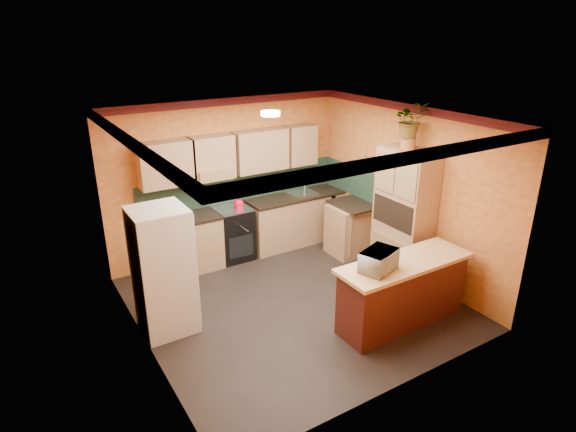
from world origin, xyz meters
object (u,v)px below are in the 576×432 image
object	(u,v)px
fridge	(163,271)
microwave	(379,260)
pantry	(404,217)
stove	(233,233)
breakfast_bar	(402,294)
base_cabinets_back	(265,227)

from	to	relation	value
fridge	microwave	size ratio (longest dim) A/B	3.52
fridge	pantry	world-z (taller)	pantry
stove	fridge	world-z (taller)	fridge
fridge	pantry	distance (m)	3.65
stove	microwave	bearing A→B (deg)	-78.94
fridge	breakfast_bar	size ratio (longest dim) A/B	0.94
base_cabinets_back	breakfast_bar	xyz separation A→B (m)	(0.43, -2.98, 0.00)
base_cabinets_back	pantry	world-z (taller)	pantry
base_cabinets_back	microwave	world-z (taller)	microwave
stove	pantry	distance (m)	2.87
stove	fridge	size ratio (longest dim) A/B	0.54
pantry	microwave	size ratio (longest dim) A/B	4.35
base_cabinets_back	stove	bearing A→B (deg)	-180.00
base_cabinets_back	fridge	bearing A→B (deg)	-147.76
stove	fridge	distance (m)	2.24
breakfast_bar	microwave	distance (m)	0.78
fridge	breakfast_bar	xyz separation A→B (m)	(2.72, -1.54, -0.41)
base_cabinets_back	breakfast_bar	world-z (taller)	same
base_cabinets_back	stove	world-z (taller)	stove
stove	breakfast_bar	size ratio (longest dim) A/B	0.51
pantry	breakfast_bar	distance (m)	1.43
stove	pantry	world-z (taller)	pantry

